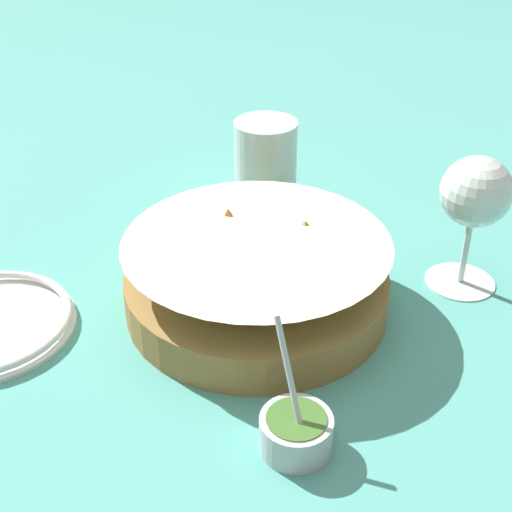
{
  "coord_description": "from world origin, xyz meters",
  "views": [
    {
      "loc": [
        -0.53,
        0.28,
        0.44
      ],
      "look_at": [
        0.0,
        0.02,
        0.06
      ],
      "focal_mm": 50.0,
      "sensor_mm": 36.0,
      "label": 1
    }
  ],
  "objects_px": {
    "food_basket": "(256,278)",
    "sauce_cup": "(296,431)",
    "wine_glass": "(475,197)",
    "beer_mug": "(265,163)"
  },
  "relations": [
    {
      "from": "sauce_cup",
      "to": "food_basket",
      "type": "bearing_deg",
      "value": -16.68
    },
    {
      "from": "food_basket",
      "to": "beer_mug",
      "type": "distance_m",
      "value": 0.24
    },
    {
      "from": "sauce_cup",
      "to": "wine_glass",
      "type": "bearing_deg",
      "value": -64.99
    },
    {
      "from": "beer_mug",
      "to": "sauce_cup",
      "type": "bearing_deg",
      "value": 156.6
    },
    {
      "from": "food_basket",
      "to": "wine_glass",
      "type": "xyz_separation_m",
      "value": [
        -0.06,
        -0.22,
        0.07
      ]
    },
    {
      "from": "wine_glass",
      "to": "beer_mug",
      "type": "xyz_separation_m",
      "value": [
        0.27,
        0.1,
        -0.06
      ]
    },
    {
      "from": "food_basket",
      "to": "sauce_cup",
      "type": "relative_size",
      "value": 2.43
    },
    {
      "from": "beer_mug",
      "to": "wine_glass",
      "type": "bearing_deg",
      "value": -159.79
    },
    {
      "from": "food_basket",
      "to": "sauce_cup",
      "type": "height_order",
      "value": "sauce_cup"
    },
    {
      "from": "food_basket",
      "to": "beer_mug",
      "type": "relative_size",
      "value": 2.19
    }
  ]
}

